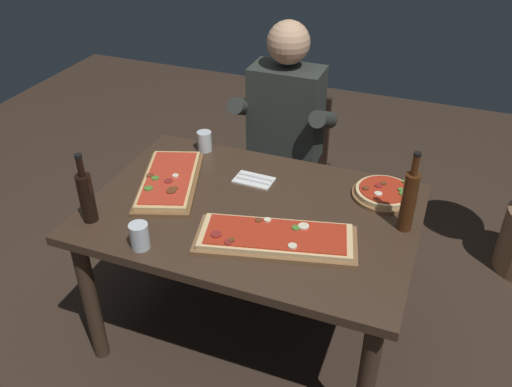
{
  "coord_description": "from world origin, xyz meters",
  "views": [
    {
      "loc": [
        0.71,
        -1.78,
        2.08
      ],
      "look_at": [
        0.0,
        0.05,
        0.79
      ],
      "focal_mm": 38.11,
      "sensor_mm": 36.0,
      "label": 1
    }
  ],
  "objects_px": {
    "pizza_rectangular_front": "(276,238)",
    "oil_bottle_amber": "(409,200)",
    "pizza_round_far": "(384,193)",
    "tumbler_near_camera": "(205,141)",
    "tumbler_far_side": "(140,238)",
    "seated_diner": "(283,132)",
    "wine_bottle_dark": "(86,196)",
    "diner_chair": "(288,162)",
    "pizza_rectangular_left": "(169,180)",
    "dining_table": "(252,227)"
  },
  "relations": [
    {
      "from": "pizza_rectangular_front",
      "to": "oil_bottle_amber",
      "type": "distance_m",
      "value": 0.55
    },
    {
      "from": "pizza_rectangular_front",
      "to": "oil_bottle_amber",
      "type": "height_order",
      "value": "oil_bottle_amber"
    },
    {
      "from": "dining_table",
      "to": "pizza_round_far",
      "type": "height_order",
      "value": "pizza_round_far"
    },
    {
      "from": "tumbler_near_camera",
      "to": "diner_chair",
      "type": "bearing_deg",
      "value": 55.8
    },
    {
      "from": "diner_chair",
      "to": "seated_diner",
      "type": "bearing_deg",
      "value": -90.0
    },
    {
      "from": "pizza_rectangular_front",
      "to": "pizza_rectangular_left",
      "type": "bearing_deg",
      "value": 159.28
    },
    {
      "from": "pizza_round_far",
      "to": "tumbler_near_camera",
      "type": "height_order",
      "value": "tumbler_near_camera"
    },
    {
      "from": "pizza_rectangular_front",
      "to": "pizza_round_far",
      "type": "xyz_separation_m",
      "value": [
        0.34,
        0.48,
        -0.0
      ]
    },
    {
      "from": "pizza_round_far",
      "to": "wine_bottle_dark",
      "type": "distance_m",
      "value": 1.27
    },
    {
      "from": "pizza_rectangular_left",
      "to": "tumbler_near_camera",
      "type": "height_order",
      "value": "tumbler_near_camera"
    },
    {
      "from": "tumbler_near_camera",
      "to": "oil_bottle_amber",
      "type": "bearing_deg",
      "value": -16.25
    },
    {
      "from": "pizza_rectangular_left",
      "to": "oil_bottle_amber",
      "type": "relative_size",
      "value": 1.66
    },
    {
      "from": "seated_diner",
      "to": "pizza_rectangular_front",
      "type": "bearing_deg",
      "value": -73.0
    },
    {
      "from": "pizza_round_far",
      "to": "oil_bottle_amber",
      "type": "height_order",
      "value": "oil_bottle_amber"
    },
    {
      "from": "wine_bottle_dark",
      "to": "diner_chair",
      "type": "distance_m",
      "value": 1.32
    },
    {
      "from": "pizza_round_far",
      "to": "tumbler_far_side",
      "type": "height_order",
      "value": "tumbler_far_side"
    },
    {
      "from": "pizza_rectangular_front",
      "to": "tumbler_near_camera",
      "type": "xyz_separation_m",
      "value": [
        -0.59,
        0.58,
        0.03
      ]
    },
    {
      "from": "pizza_rectangular_front",
      "to": "pizza_rectangular_left",
      "type": "distance_m",
      "value": 0.64
    },
    {
      "from": "dining_table",
      "to": "tumbler_near_camera",
      "type": "xyz_separation_m",
      "value": [
        -0.42,
        0.4,
        0.15
      ]
    },
    {
      "from": "pizza_round_far",
      "to": "diner_chair",
      "type": "height_order",
      "value": "diner_chair"
    },
    {
      "from": "pizza_round_far",
      "to": "diner_chair",
      "type": "relative_size",
      "value": 0.32
    },
    {
      "from": "tumbler_near_camera",
      "to": "seated_diner",
      "type": "height_order",
      "value": "seated_diner"
    },
    {
      "from": "tumbler_far_side",
      "to": "pizza_round_far",
      "type": "bearing_deg",
      "value": 40.36
    },
    {
      "from": "wine_bottle_dark",
      "to": "seated_diner",
      "type": "xyz_separation_m",
      "value": [
        0.49,
        1.05,
        -0.12
      ]
    },
    {
      "from": "dining_table",
      "to": "pizza_round_far",
      "type": "bearing_deg",
      "value": 30.57
    },
    {
      "from": "tumbler_near_camera",
      "to": "seated_diner",
      "type": "xyz_separation_m",
      "value": [
        0.31,
        0.33,
        -0.05
      ]
    },
    {
      "from": "pizza_rectangular_front",
      "to": "wine_bottle_dark",
      "type": "relative_size",
      "value": 2.17
    },
    {
      "from": "wine_bottle_dark",
      "to": "tumbler_near_camera",
      "type": "xyz_separation_m",
      "value": [
        0.18,
        0.72,
        -0.07
      ]
    },
    {
      "from": "diner_chair",
      "to": "dining_table",
      "type": "bearing_deg",
      "value": -82.8
    },
    {
      "from": "pizza_round_far",
      "to": "wine_bottle_dark",
      "type": "height_order",
      "value": "wine_bottle_dark"
    },
    {
      "from": "oil_bottle_amber",
      "to": "pizza_round_far",
      "type": "bearing_deg",
      "value": 120.04
    },
    {
      "from": "tumbler_near_camera",
      "to": "tumbler_far_side",
      "type": "distance_m",
      "value": 0.81
    },
    {
      "from": "pizza_rectangular_left",
      "to": "seated_diner",
      "type": "xyz_separation_m",
      "value": [
        0.32,
        0.68,
        -0.02
      ]
    },
    {
      "from": "oil_bottle_amber",
      "to": "diner_chair",
      "type": "distance_m",
      "value": 1.13
    },
    {
      "from": "oil_bottle_amber",
      "to": "seated_diner",
      "type": "height_order",
      "value": "seated_diner"
    },
    {
      "from": "pizza_round_far",
      "to": "tumbler_near_camera",
      "type": "distance_m",
      "value": 0.93
    },
    {
      "from": "seated_diner",
      "to": "tumbler_far_side",
      "type": "bearing_deg",
      "value": -100.09
    },
    {
      "from": "pizza_rectangular_front",
      "to": "diner_chair",
      "type": "bearing_deg",
      "value": 105.12
    },
    {
      "from": "pizza_rectangular_left",
      "to": "tumbler_far_side",
      "type": "distance_m",
      "value": 0.46
    },
    {
      "from": "wine_bottle_dark",
      "to": "diner_chair",
      "type": "xyz_separation_m",
      "value": [
        0.49,
        1.17,
        -0.37
      ]
    },
    {
      "from": "wine_bottle_dark",
      "to": "tumbler_near_camera",
      "type": "bearing_deg",
      "value": 75.61
    },
    {
      "from": "pizza_rectangular_left",
      "to": "seated_diner",
      "type": "height_order",
      "value": "seated_diner"
    },
    {
      "from": "tumbler_far_side",
      "to": "diner_chair",
      "type": "bearing_deg",
      "value": 80.86
    },
    {
      "from": "pizza_rectangular_front",
      "to": "tumbler_near_camera",
      "type": "bearing_deg",
      "value": 135.4
    },
    {
      "from": "tumbler_near_camera",
      "to": "pizza_rectangular_left",
      "type": "bearing_deg",
      "value": -91.88
    },
    {
      "from": "tumbler_far_side",
      "to": "diner_chair",
      "type": "relative_size",
      "value": 0.12
    },
    {
      "from": "tumbler_near_camera",
      "to": "tumbler_far_side",
      "type": "bearing_deg",
      "value": -82.41
    },
    {
      "from": "pizza_rectangular_front",
      "to": "pizza_round_far",
      "type": "bearing_deg",
      "value": 54.46
    },
    {
      "from": "pizza_round_far",
      "to": "diner_chair",
      "type": "distance_m",
      "value": 0.87
    },
    {
      "from": "pizza_rectangular_left",
      "to": "pizza_rectangular_front",
      "type": "bearing_deg",
      "value": -20.72
    }
  ]
}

